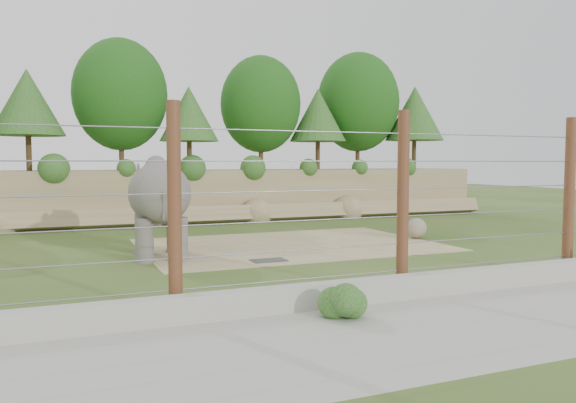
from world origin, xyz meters
name	(u,v)px	position (x,y,z in m)	size (l,w,h in m)	color
ground	(314,260)	(0.00, 0.00, 0.00)	(90.00, 90.00, 0.00)	#35571D
back_embankment	(217,141)	(0.59, 12.68, 3.97)	(30.00, 5.52, 8.77)	#8F7454
dirt_patch	(290,245)	(0.50, 3.00, 0.01)	(10.00, 7.00, 0.02)	tan
drain_grate	(269,260)	(-1.34, 0.26, 0.04)	(1.00, 0.60, 0.03)	#262628
elephant	(160,208)	(-4.10, 2.20, 1.51)	(1.59, 3.72, 3.01)	#625E58
stone_ball	(416,228)	(5.50, 2.64, 0.40)	(0.77, 0.77, 0.77)	gray
retaining_wall	(415,286)	(0.00, -5.00, 0.25)	(26.00, 0.35, 0.50)	#AAA99E
walkway	(481,322)	(0.00, -7.00, 0.01)	(26.00, 4.00, 0.01)	#AAA99E
barrier_fence	(403,202)	(0.00, -4.50, 2.00)	(20.26, 0.26, 4.00)	#4F311A
walkway_shrub	(344,301)	(-2.16, -5.80, 0.32)	(0.61, 0.61, 0.61)	#175117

